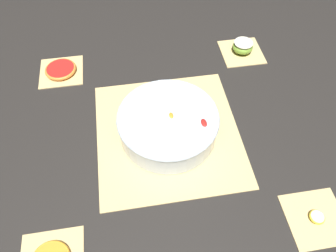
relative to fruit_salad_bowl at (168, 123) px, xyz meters
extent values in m
plane|color=black|center=(0.00, 0.00, -0.05)|extent=(6.00, 6.00, 0.00)
cube|color=#D6B775|center=(0.00, 0.00, -0.04)|extent=(0.42, 0.40, 0.01)
cube|color=#4C381E|center=(-0.14, 0.00, -0.04)|extent=(0.01, 0.39, 0.00)
cube|color=#4C381E|center=(-0.07, 0.00, -0.04)|extent=(0.01, 0.39, 0.00)
cube|color=#4C381E|center=(0.00, 0.00, -0.04)|extent=(0.01, 0.39, 0.00)
cube|color=#4C381E|center=(0.07, 0.00, -0.04)|extent=(0.01, 0.39, 0.00)
cube|color=#4C381E|center=(0.14, 0.00, -0.04)|extent=(0.01, 0.39, 0.00)
cube|color=#D6B775|center=(-0.30, -0.31, -0.04)|extent=(0.14, 0.14, 0.01)
cube|color=#4C381E|center=(-0.32, -0.31, -0.04)|extent=(0.00, 0.14, 0.00)
cube|color=#4C381E|center=(-0.28, -0.31, -0.04)|extent=(0.00, 0.14, 0.00)
cube|color=#4C381E|center=(0.27, -0.31, -0.04)|extent=(0.00, 0.14, 0.00)
cube|color=#D6B775|center=(-0.30, 0.31, -0.04)|extent=(0.14, 0.14, 0.01)
cube|color=#4C381E|center=(-0.33, 0.31, -0.04)|extent=(0.00, 0.14, 0.00)
cube|color=#4C381E|center=(-0.30, 0.31, -0.04)|extent=(0.00, 0.14, 0.00)
cube|color=#4C381E|center=(-0.27, 0.31, -0.04)|extent=(0.00, 0.14, 0.00)
cube|color=#D6B775|center=(0.30, 0.31, -0.04)|extent=(0.14, 0.14, 0.01)
cube|color=#4C381E|center=(0.28, 0.31, -0.04)|extent=(0.00, 0.14, 0.00)
cube|color=#4C381E|center=(0.32, 0.31, -0.04)|extent=(0.00, 0.14, 0.00)
cylinder|color=silver|center=(0.00, 0.00, 0.00)|extent=(0.27, 0.27, 0.07)
torus|color=silver|center=(0.00, 0.00, 0.02)|extent=(0.27, 0.27, 0.01)
cylinder|color=beige|center=(0.06, 0.00, -0.02)|extent=(0.03, 0.03, 0.01)
cylinder|color=beige|center=(-0.07, -0.04, -0.02)|extent=(0.03, 0.03, 0.01)
cylinder|color=beige|center=(-0.04, 0.04, -0.02)|extent=(0.03, 0.03, 0.01)
cylinder|color=beige|center=(0.03, -0.10, 0.01)|extent=(0.03, 0.03, 0.01)
cylinder|color=beige|center=(-0.07, 0.03, 0.02)|extent=(0.03, 0.03, 0.01)
cylinder|color=beige|center=(-0.02, -0.06, 0.00)|extent=(0.03, 0.03, 0.01)
cylinder|color=beige|center=(0.04, 0.05, 0.01)|extent=(0.03, 0.03, 0.01)
cylinder|color=beige|center=(0.02, 0.02, 0.00)|extent=(0.02, 0.02, 0.01)
cylinder|color=beige|center=(0.06, 0.04, -0.02)|extent=(0.03, 0.03, 0.01)
cylinder|color=beige|center=(-0.05, 0.00, -0.01)|extent=(0.03, 0.03, 0.01)
cylinder|color=beige|center=(-0.07, -0.08, -0.03)|extent=(0.03, 0.03, 0.01)
cylinder|color=beige|center=(0.09, -0.03, -0.03)|extent=(0.03, 0.03, 0.01)
cube|color=#EFEACC|center=(0.08, -0.01, 0.02)|extent=(0.03, 0.03, 0.03)
cube|color=#EFEACC|center=(-0.07, 0.07, 0.02)|extent=(0.02, 0.02, 0.02)
cube|color=#EFEACC|center=(0.05, -0.05, -0.03)|extent=(0.02, 0.02, 0.02)
cube|color=#EFEACC|center=(-0.10, -0.02, -0.02)|extent=(0.02, 0.02, 0.02)
cube|color=#EFEACC|center=(-0.04, 0.02, 0.02)|extent=(0.03, 0.03, 0.03)
cube|color=#EFEACC|center=(-0.04, -0.04, -0.02)|extent=(0.02, 0.02, 0.02)
ellipsoid|color=#B2231E|center=(-0.01, -0.02, -0.02)|extent=(0.04, 0.02, 0.02)
ellipsoid|color=#B2231E|center=(0.01, -0.07, 0.00)|extent=(0.03, 0.02, 0.01)
ellipsoid|color=orange|center=(-0.07, -0.08, 0.01)|extent=(0.03, 0.02, 0.02)
ellipsoid|color=orange|center=(0.01, 0.01, 0.03)|extent=(0.03, 0.02, 0.01)
ellipsoid|color=orange|center=(0.10, 0.03, -0.01)|extent=(0.03, 0.02, 0.01)
ellipsoid|color=orange|center=(-0.03, 0.07, -0.01)|extent=(0.03, 0.01, 0.01)
ellipsoid|color=#B2231E|center=(0.06, 0.08, -0.01)|extent=(0.03, 0.02, 0.01)
ellipsoid|color=#B2231E|center=(0.04, 0.09, 0.03)|extent=(0.03, 0.02, 0.02)
ellipsoid|color=#7FAD38|center=(-0.30, 0.31, -0.02)|extent=(0.07, 0.07, 0.04)
cylinder|color=#EFEACC|center=(-0.30, 0.31, -0.01)|extent=(0.06, 0.06, 0.00)
cylinder|color=beige|center=(0.30, 0.31, -0.04)|extent=(0.03, 0.03, 0.01)
torus|color=yellow|center=(0.30, 0.31, -0.04)|extent=(0.04, 0.04, 0.01)
cylinder|color=#B2231E|center=(-0.30, -0.31, -0.04)|extent=(0.09, 0.09, 0.01)
torus|color=orange|center=(-0.30, -0.31, -0.04)|extent=(0.10, 0.10, 0.01)
camera|label=1|loc=(0.53, -0.09, 0.70)|focal=35.00mm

